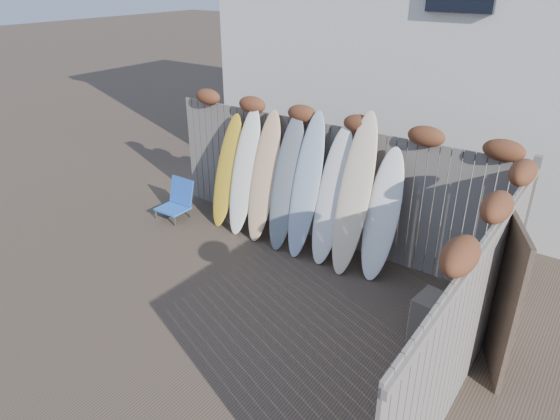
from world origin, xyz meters
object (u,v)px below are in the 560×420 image
Objects in this scene: beach_chair at (177,200)px; wooden_crate at (436,321)px; surfboard_0 at (227,171)px; lattice_panel at (502,294)px.

beach_chair is 5.13m from wooden_crate.
beach_chair reaches higher than wooden_crate.
beach_chair is 1.15× the size of wooden_crate.
wooden_crate is 4.37m from surfboard_0.
lattice_panel reaches higher than beach_chair.
wooden_crate is at bearing -9.74° from surfboard_0.
beach_chair is 0.35× the size of surfboard_0.
lattice_panel is (0.62, 0.11, 0.60)m from wooden_crate.
lattice_panel is (5.71, -0.52, 0.58)m from beach_chair.
beach_chair is at bearing -152.26° from surfboard_0.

